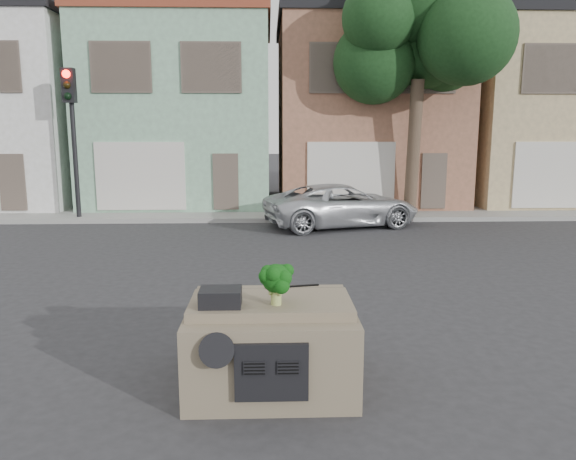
{
  "coord_description": "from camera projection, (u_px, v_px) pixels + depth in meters",
  "views": [
    {
      "loc": [
        -0.02,
        -9.59,
        3.14
      ],
      "look_at": [
        0.33,
        0.5,
        1.3
      ],
      "focal_mm": 35.0,
      "sensor_mm": 36.0,
      "label": 1
    }
  ],
  "objects": [
    {
      "name": "ground_plane",
      "position": [
        270.0,
        307.0,
        9.99
      ],
      "size": [
        120.0,
        120.0,
        0.0
      ],
      "primitive_type": "plane",
      "color": "#303033",
      "rests_on": "ground"
    },
    {
      "name": "broccoli",
      "position": [
        276.0,
        284.0,
        6.47
      ],
      "size": [
        0.51,
        0.51,
        0.49
      ],
      "primitive_type": "cube",
      "rotation": [
        0.0,
        0.0,
        1.25
      ],
      "color": "#0C3A0C",
      "rests_on": "car_dashboard"
    },
    {
      "name": "instrument_hump",
      "position": [
        221.0,
        297.0,
        6.46
      ],
      "size": [
        0.48,
        0.38,
        0.2
      ],
      "primitive_type": "cube",
      "color": "black",
      "rests_on": "car_dashboard"
    },
    {
      "name": "townhouse_beige",
      "position": [
        537.0,
        113.0,
        23.97
      ],
      "size": [
        7.2,
        8.2,
        7.55
      ],
      "primitive_type": "cube",
      "color": "tan",
      "rests_on": "ground"
    },
    {
      "name": "traffic_signal",
      "position": [
        73.0,
        146.0,
        18.65
      ],
      "size": [
        0.4,
        0.4,
        5.1
      ],
      "primitive_type": "cube",
      "color": "black",
      "rests_on": "ground"
    },
    {
      "name": "townhouse_tan",
      "position": [
        363.0,
        113.0,
        23.71
      ],
      "size": [
        7.2,
        8.2,
        7.55
      ],
      "primitive_type": "cube",
      "color": "#96624A",
      "rests_on": "ground"
    },
    {
      "name": "wiper_arm",
      "position": [
        292.0,
        286.0,
        7.22
      ],
      "size": [
        0.69,
        0.15,
        0.02
      ],
      "primitive_type": "cube",
      "rotation": [
        0.0,
        0.0,
        0.17
      ],
      "color": "black",
      "rests_on": "car_dashboard"
    },
    {
      "name": "townhouse_white",
      "position": [
        3.0,
        112.0,
        23.19
      ],
      "size": [
        7.2,
        8.2,
        7.55
      ],
      "primitive_type": "cube",
      "color": "white",
      "rests_on": "ground"
    },
    {
      "name": "townhouse_mint",
      "position": [
        185.0,
        112.0,
        23.45
      ],
      "size": [
        7.2,
        8.2,
        7.55
      ],
      "primitive_type": "cube",
      "color": "#87B595",
      "rests_on": "ground"
    },
    {
      "name": "car_dashboard",
      "position": [
        271.0,
        340.0,
        6.94
      ],
      "size": [
        2.0,
        1.8,
        1.12
      ],
      "primitive_type": "cube",
      "color": "#776A53",
      "rests_on": "ground"
    },
    {
      "name": "tree_near",
      "position": [
        416.0,
        95.0,
        19.03
      ],
      "size": [
        4.4,
        4.0,
        8.5
      ],
      "primitive_type": "cube",
      "color": "#163717",
      "rests_on": "ground"
    },
    {
      "name": "silver_pickup",
      "position": [
        342.0,
        226.0,
        18.15
      ],
      "size": [
        5.4,
        3.58,
        1.38
      ],
      "primitive_type": "imported",
      "rotation": [
        0.0,
        0.0,
        1.85
      ],
      "color": "silver",
      "rests_on": "ground"
    },
    {
      "name": "sidewalk",
      "position": [
        269.0,
        214.0,
        20.3
      ],
      "size": [
        40.0,
        3.0,
        0.15
      ],
      "primitive_type": "cube",
      "color": "gray",
      "rests_on": "ground"
    }
  ]
}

